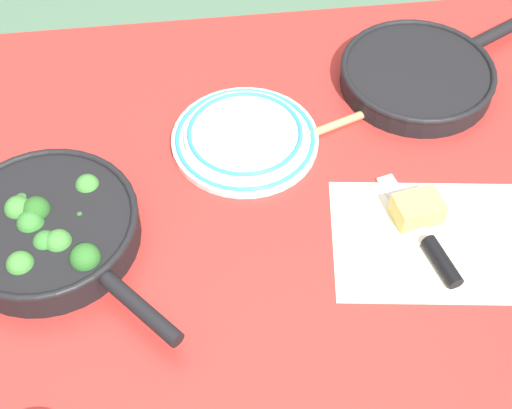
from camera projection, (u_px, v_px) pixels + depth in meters
name	position (u px, v px, depth m)	size (l,w,h in m)	color
ground_plane	(256.00, 406.00, 1.73)	(14.00, 14.00, 0.00)	#51755B
dining_table_red	(256.00, 241.00, 1.19)	(1.25, 1.01, 0.77)	#B72D28
skillet_broccoli	(47.00, 229.00, 1.07)	(0.34, 0.37, 0.07)	black
skillet_eggs	(418.00, 74.00, 1.30)	(0.41, 0.29, 0.04)	black
wooden_spoon	(356.00, 117.00, 1.25)	(0.36, 0.16, 0.02)	tan
parchment_sheet	(432.00, 240.00, 1.10)	(0.33, 0.27, 0.00)	silver
grater_knife	(429.00, 243.00, 1.08)	(0.08, 0.23, 0.02)	silver
cheese_block	(417.00, 209.00, 1.11)	(0.08, 0.06, 0.04)	#E0C15B
dinner_plate_stack	(245.00, 137.00, 1.22)	(0.25, 0.25, 0.03)	white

